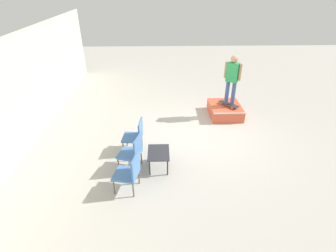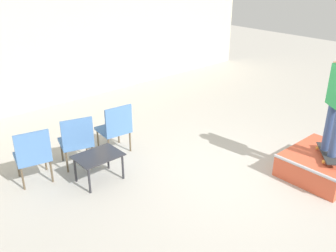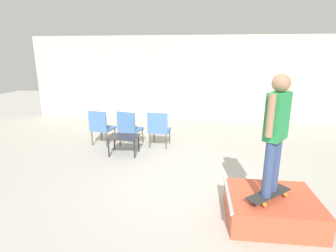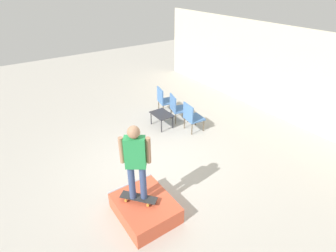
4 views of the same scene
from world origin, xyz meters
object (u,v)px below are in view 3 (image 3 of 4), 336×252
Objects in this scene: patio_chair_center at (129,127)px; person_skater at (276,127)px; skate_ramp_box at (271,208)px; patio_chair_right at (159,128)px; coffee_table at (124,139)px; skateboard_on_ramp at (269,194)px; patio_chair_left at (101,126)px.

person_skater is at bearing 148.86° from patio_chair_center.
skate_ramp_box is 1.37× the size of patio_chair_center.
patio_chair_center is 0.79m from patio_chair_right.
person_skater reaches higher than coffee_table.
patio_chair_center is at bearing 92.98° from skateboard_on_ramp.
patio_chair_center is at bearing -167.69° from patio_chair_left.
patio_chair_center reaches higher than coffee_table.
skate_ramp_box is 3.68m from coffee_table.
patio_chair_right is (1.55, -0.00, 0.00)m from patio_chair_left.
skateboard_on_ramp is 0.75× the size of patio_chair_right.
person_skater is 1.75× the size of patio_chair_center.
coffee_table reaches higher than skate_ramp_box.
skate_ramp_box is at bearing 7.63° from skateboard_on_ramp.
patio_chair_left is 0.76m from patio_chair_center.
skateboard_on_ramp is at bearing 151.96° from patio_chair_left.
coffee_table is (-2.77, 2.39, -0.07)m from skateboard_on_ramp.
patio_chair_left is at bearing 141.22° from skate_ramp_box.
patio_chair_left is (-3.57, 3.02, 0.06)m from skateboard_on_ramp.
patio_chair_left and patio_chair_right have the same top height.
skateboard_on_ramp is at bearing -132.48° from skate_ramp_box.
person_skater reaches higher than patio_chair_right.
coffee_table is at bearing 141.07° from skate_ramp_box.
person_skater reaches higher than skateboard_on_ramp.
patio_chair_right is at bearing 83.85° from skateboard_on_ramp.
patio_chair_center is 1.00× the size of patio_chair_right.
patio_chair_left is at bearing 99.88° from skateboard_on_ramp.
patio_chair_left is at bearing 5.71° from patio_chair_right.
coffee_table is 1.01m from patio_chair_left.
patio_chair_center and patio_chair_right have the same top height.
skate_ramp_box is 1.82× the size of skateboard_on_ramp.
skateboard_on_ramp is 3.63m from patio_chair_right.
patio_chair_right is (0.79, -0.00, 0.00)m from patio_chair_center.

